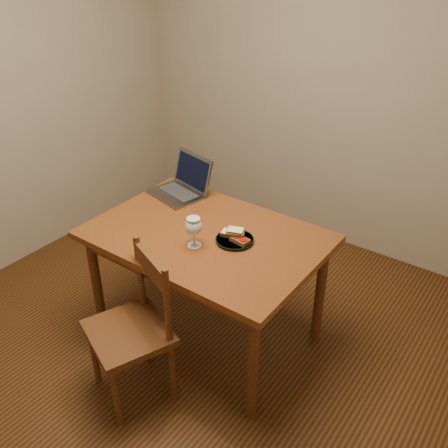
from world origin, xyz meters
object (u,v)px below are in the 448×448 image
Objects in this scene: chair at (132,323)px; laptop at (183,183)px; milk_glass at (194,232)px; plate at (235,240)px; table at (206,246)px.

laptop is (-0.40, 0.90, 0.33)m from chair.
laptop reaches higher than milk_glass.
plate is 0.24m from milk_glass.
chair is at bearing -53.79° from laptop.
chair is 0.57m from milk_glass.
table is 7.36× the size of milk_glass.
table is 0.56m from laptop.
chair is 1.04m from laptop.
laptop is (-0.43, 0.32, 0.15)m from table.
chair is 2.48× the size of plate.
plate is 1.21× the size of milk_glass.
table is at bearing -23.94° from laptop.
table is at bearing -170.98° from plate.
laptop reaches higher than plate.
chair is 1.34× the size of laptop.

